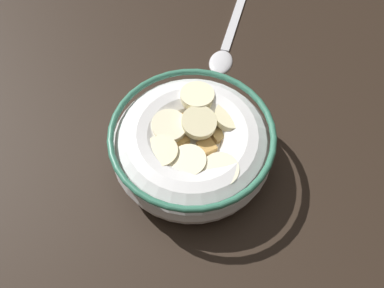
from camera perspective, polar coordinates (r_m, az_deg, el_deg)
The scene contains 3 objects.
ground_plane at distance 43.36cm, azimuth -0.00°, elevation -2.78°, with size 106.96×106.96×2.00cm, color black.
cereal_bowl at distance 40.09cm, azimuth 0.02°, elevation -0.14°, with size 15.18×15.18×5.38cm.
spoon at distance 51.73cm, azimuth 4.57°, elevation 13.01°, with size 4.70×15.22×0.80cm.
Camera 1 is at (9.49, -18.70, 36.95)cm, focal length 40.26 mm.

